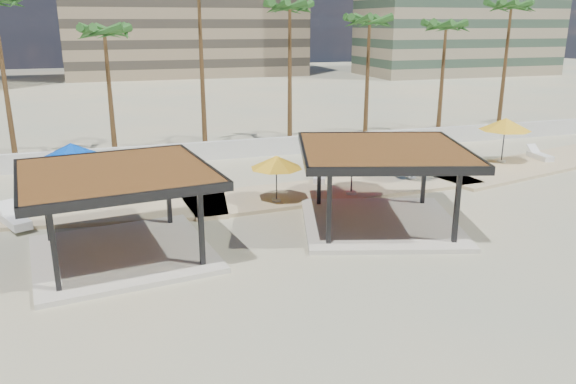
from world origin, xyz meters
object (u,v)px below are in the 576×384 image
(lounger_c, at_px, (468,163))
(lounger_b, at_px, (320,177))
(lounger_a, at_px, (15,220))
(lounger_d, at_px, (540,156))
(umbrella_c, at_px, (353,147))
(pavilion_central, at_px, (382,179))
(pavilion_west, at_px, (118,205))

(lounger_c, bearing_deg, lounger_b, 62.59)
(lounger_a, bearing_deg, lounger_c, -108.04)
(lounger_d, bearing_deg, lounger_c, 97.29)
(umbrella_c, distance_m, lounger_d, 15.17)
(lounger_c, bearing_deg, pavilion_central, 98.70)
(pavilion_central, relative_size, umbrella_c, 2.06)
(pavilion_west, relative_size, lounger_b, 3.84)
(pavilion_west, height_order, lounger_c, pavilion_west)
(lounger_a, xyz_separation_m, lounger_c, (24.71, 2.94, -0.02))
(pavilion_central, height_order, pavilion_west, pavilion_central)
(pavilion_west, xyz_separation_m, umbrella_c, (11.32, 4.28, 0.57))
(pavilion_central, bearing_deg, lounger_b, 107.35)
(pavilion_central, height_order, lounger_a, pavilion_central)
(pavilion_west, xyz_separation_m, lounger_d, (25.92, 7.73, -1.66))
(pavilion_central, distance_m, lounger_c, 12.15)
(pavilion_central, xyz_separation_m, umbrella_c, (0.46, 4.17, 0.50))
(pavilion_central, distance_m, umbrella_c, 4.22)
(pavilion_west, relative_size, lounger_c, 3.66)
(lounger_c, bearing_deg, pavilion_west, 81.27)
(umbrella_c, height_order, lounger_a, umbrella_c)
(lounger_b, distance_m, lounger_c, 9.69)
(lounger_a, height_order, lounger_d, lounger_a)
(lounger_c, bearing_deg, lounger_a, 68.06)
(lounger_b, height_order, lounger_d, lounger_d)
(lounger_a, distance_m, lounger_d, 30.40)
(umbrella_c, height_order, lounger_c, umbrella_c)
(lounger_d, bearing_deg, pavilion_central, 120.96)
(lounger_b, distance_m, lounger_d, 15.21)
(pavilion_west, height_order, lounger_d, pavilion_west)
(lounger_a, bearing_deg, pavilion_west, -160.97)
(lounger_a, bearing_deg, lounger_b, -104.58)
(pavilion_central, xyz_separation_m, lounger_b, (-0.14, 7.08, -1.74))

